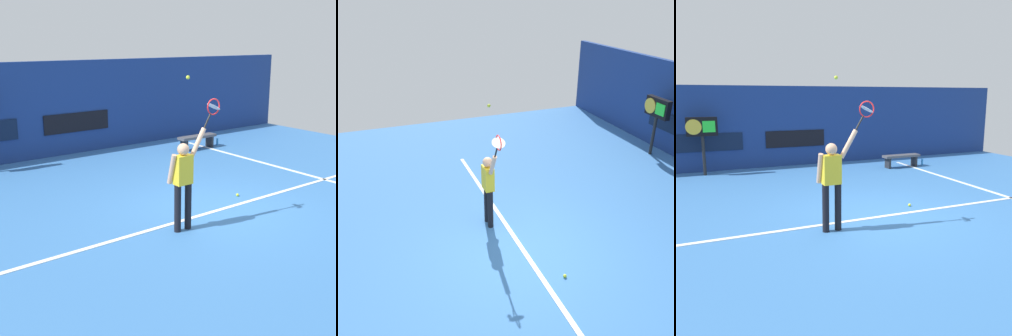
% 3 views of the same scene
% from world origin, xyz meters
% --- Properties ---
extents(ground_plane, '(18.00, 18.00, 0.00)m').
position_xyz_m(ground_plane, '(0.00, 0.00, 0.00)').
color(ground_plane, '#3870B2').
extents(back_wall, '(18.00, 0.20, 2.89)m').
position_xyz_m(back_wall, '(0.00, 6.59, 1.45)').
color(back_wall, navy).
rests_on(back_wall, ground_plane).
extents(sponsor_banner_center, '(2.20, 0.03, 0.60)m').
position_xyz_m(sponsor_banner_center, '(0.00, 6.47, 0.99)').
color(sponsor_banner_center, black).
extents(sponsor_banner_portside, '(2.20, 0.03, 0.60)m').
position_xyz_m(sponsor_banner_portside, '(-3.00, 6.47, 1.00)').
color(sponsor_banner_portside, '#0C1933').
extents(court_baseline, '(10.00, 0.10, 0.01)m').
position_xyz_m(court_baseline, '(0.00, -0.02, 0.01)').
color(court_baseline, white).
rests_on(court_baseline, ground_plane).
extents(court_sideline, '(0.10, 7.00, 0.01)m').
position_xyz_m(court_sideline, '(3.77, 2.00, 0.01)').
color(court_sideline, white).
rests_on(court_sideline, ground_plane).
extents(tennis_player, '(0.78, 0.31, 1.93)m').
position_xyz_m(tennis_player, '(-1.21, -0.37, 1.01)').
color(tennis_player, black).
rests_on(tennis_player, ground_plane).
extents(tennis_racket, '(0.45, 0.27, 0.61)m').
position_xyz_m(tennis_racket, '(-0.52, -0.37, 2.27)').
color(tennis_racket, black).
extents(tennis_ball, '(0.07, 0.07, 0.07)m').
position_xyz_m(tennis_ball, '(-1.11, -0.35, 2.86)').
color(tennis_ball, '#CCE033').
extents(scoreboard_clock, '(0.96, 0.20, 1.88)m').
position_xyz_m(scoreboard_clock, '(-3.22, 5.91, 1.48)').
color(scoreboard_clock, black).
rests_on(scoreboard_clock, ground_plane).
extents(court_bench, '(1.40, 0.36, 0.45)m').
position_xyz_m(court_bench, '(3.40, 4.63, 0.34)').
color(court_bench, '#4C4C51').
rests_on(court_bench, ground_plane).
extents(water_bottle, '(0.07, 0.07, 0.24)m').
position_xyz_m(water_bottle, '(4.31, 4.63, 0.12)').
color(water_bottle, '#338CD8').
rests_on(water_bottle, ground_plane).
extents(spare_ball, '(0.07, 0.07, 0.07)m').
position_xyz_m(spare_ball, '(1.02, 0.40, 0.03)').
color(spare_ball, '#CCE033').
rests_on(spare_ball, ground_plane).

